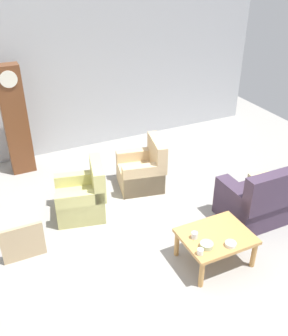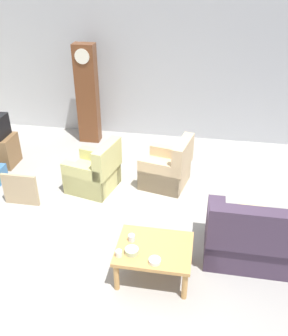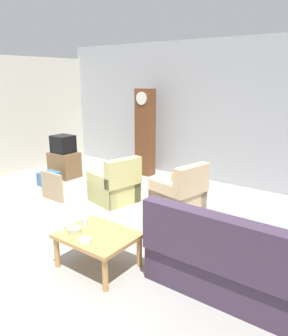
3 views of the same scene
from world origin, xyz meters
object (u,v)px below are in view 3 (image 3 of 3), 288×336
bowl_white_stacked (85,241)px  coffee_table_wood (98,238)px  armchair_olive_far (180,195)px  cup_white_porcelain (62,229)px  storage_box_blue (49,179)px  cup_blue_rimmed (85,222)px  armchair_olive_near (115,187)px  grandfather_clock (145,133)px  framed_picture_leaning (52,187)px  tv_stand_cabinet (64,165)px  couch_floral (240,268)px  tv_crt (63,144)px  bowl_shallow_green (75,230)px

bowl_white_stacked → coffee_table_wood: bearing=99.6°
armchair_olive_far → cup_white_porcelain: (-0.33, -2.43, 0.20)m
storage_box_blue → coffee_table_wood: bearing=-28.3°
coffee_table_wood → cup_blue_rimmed: (-0.31, 0.08, 0.11)m
armchair_olive_near → bowl_white_stacked: size_ratio=6.39×
armchair_olive_far → cup_blue_rimmed: bearing=-96.0°
armchair_olive_far → grandfather_clock: (-1.91, 1.54, 0.76)m
storage_box_blue → cup_white_porcelain: bearing=-34.8°
framed_picture_leaning → cup_white_porcelain: framed_picture_leaning is taller
armchair_olive_near → tv_stand_cabinet: armchair_olive_near is taller
storage_box_blue → couch_floral: bearing=-14.2°
couch_floral → tv_crt: 5.51m
armchair_olive_near → tv_stand_cabinet: (-2.13, 0.53, -0.00)m
storage_box_blue → framed_picture_leaning: bearing=-34.0°
tv_stand_cabinet → cup_white_porcelain: tv_stand_cabinet is taller
armchair_olive_far → tv_stand_cabinet: size_ratio=1.37×
tv_stand_cabinet → cup_white_porcelain: bearing=-40.6°
framed_picture_leaning → bowl_white_stacked: 2.86m
couch_floral → grandfather_clock: 4.96m
cup_blue_rimmed → tv_stand_cabinet: bearing=143.6°
bowl_shallow_green → bowl_white_stacked: bearing=-19.9°
tv_stand_cabinet → bowl_shallow_green: size_ratio=3.91×
armchair_olive_far → coffee_table_wood: bearing=-87.9°
bowl_white_stacked → tv_stand_cabinet: bearing=142.8°
couch_floral → cup_white_porcelain: (-2.10, -0.72, 0.15)m
armchair_olive_far → framed_picture_leaning: bearing=-156.3°
cup_white_porcelain → bowl_white_stacked: bearing=-4.2°
tv_stand_cabinet → couch_floral: bearing=-20.3°
couch_floral → bowl_shallow_green: 2.06m
bowl_white_stacked → bowl_shallow_green: 0.32m
coffee_table_wood → couch_floral: bearing=16.4°
tv_crt → couch_floral: bearing=-20.3°
tv_stand_cabinet → bowl_white_stacked: 4.40m
couch_floral → tv_stand_cabinet: couch_floral is taller
cup_white_porcelain → tv_crt: bearing=139.4°
armchair_olive_near → armchair_olive_far: bearing=15.4°
tv_stand_cabinet → tv_crt: tv_crt is taller
armchair_olive_far → framed_picture_leaning: armchair_olive_far is taller
framed_picture_leaning → bowl_white_stacked: (2.46, -1.44, 0.21)m
couch_floral → tv_stand_cabinet: size_ratio=3.09×
grandfather_clock → cup_white_porcelain: bearing=-68.3°
armchair_olive_far → tv_stand_cabinet: (-3.38, 0.19, -0.00)m
tv_stand_cabinet → bowl_white_stacked: bearing=-37.2°
framed_picture_leaning → tv_stand_cabinet: bearing=130.8°
cup_white_porcelain → bowl_white_stacked: cup_white_porcelain is taller
armchair_olive_near → bowl_shallow_green: size_ratio=5.40×
framed_picture_leaning → cup_white_porcelain: 2.47m
coffee_table_wood → armchair_olive_far: bearing=92.1°
couch_floral → framed_picture_leaning: couch_floral is taller
couch_floral → grandfather_clock: (-3.68, 3.25, 0.71)m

